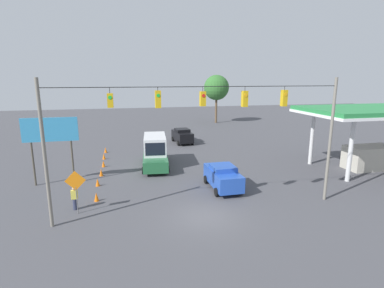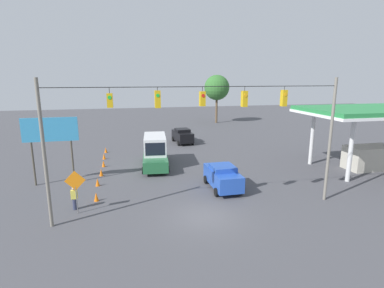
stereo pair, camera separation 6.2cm
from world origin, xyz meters
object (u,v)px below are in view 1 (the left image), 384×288
Objects in this scene: traffic_cone_fifth at (104,156)px; overhead_signal_span at (204,126)px; tree_horizon_left at (216,88)px; sedan_black_oncoming_deep at (182,136)px; traffic_cone_fourth at (103,164)px; pedestrian at (75,198)px; traffic_cone_second at (98,182)px; work_zone_sign at (76,184)px; gas_station at (374,125)px; sedan_blue_crossing_near at (223,176)px; roadside_billboard at (50,135)px; traffic_cone_nearest at (96,197)px; traffic_cone_third at (101,172)px; traffic_cone_farthest at (106,150)px; box_truck_green_withflow_mid at (155,151)px.

overhead_signal_span is at bearing 115.89° from traffic_cone_fifth.
traffic_cone_fifth is at bearing 49.32° from tree_horizon_left.
traffic_cone_fourth is at bearing 43.54° from sedan_black_oncoming_deep.
traffic_cone_second is at bearing -104.43° from pedestrian.
work_zone_sign is (7.90, -1.46, -3.64)m from overhead_signal_span.
gas_station is 32.04m from tree_horizon_left.
roadside_billboard is (12.99, -3.93, 3.08)m from sedan_blue_crossing_near.
gas_station reaches higher than traffic_cone_nearest.
traffic_cone_fifth is at bearing -88.96° from traffic_cone_third.
overhead_signal_span reaches higher than traffic_cone_fifth.
work_zone_sign is at bearing 61.47° from sedan_black_oncoming_deep.
traffic_cone_third is 8.59m from traffic_cone_farthest.
pedestrian is (0.25, -0.67, -1.21)m from work_zone_sign.
traffic_cone_fourth is 2.90m from traffic_cone_fifth.
traffic_cone_fourth is 0.12× the size of roadside_billboard.
sedan_black_oncoming_deep is 10.20m from traffic_cone_farthest.
box_truck_green_withflow_mid is at bearing -79.75° from overhead_signal_span.
traffic_cone_second is at bearing 90.03° from traffic_cone_fifth.
traffic_cone_third is 5.29m from roadside_billboard.
overhead_signal_span is 4.05× the size of sedan_black_oncoming_deep.
sedan_black_oncoming_deep is 17.35m from traffic_cone_second.
sedan_blue_crossing_near is 10.84m from traffic_cone_third.
overhead_signal_span is 28.39× the size of traffic_cone_fourth.
work_zone_sign is (0.83, 4.87, 1.67)m from traffic_cone_second.
traffic_cone_farthest is (7.06, -17.47, -5.31)m from overhead_signal_span.
sedan_black_oncoming_deep is 0.35× the size of gas_station.
traffic_cone_nearest is 2.63m from work_zone_sign.
box_truck_green_withflow_mid is 1.56× the size of sedan_black_oncoming_deep.
traffic_cone_farthest is (0.09, -8.59, 0.00)m from traffic_cone_third.
sedan_blue_crossing_near is at bearing 121.54° from box_truck_green_withflow_mid.
sedan_black_oncoming_deep is 21.96m from work_zone_sign.
overhead_signal_span is 1.41× the size of gas_station.
traffic_cone_third is 0.12× the size of roadside_billboard.
sedan_blue_crossing_near is 14.54m from traffic_cone_fifth.
overhead_signal_span reaches higher than gas_station.
traffic_cone_nearest is 39.41m from tree_horizon_left.
work_zone_sign is (0.99, 1.78, 1.67)m from traffic_cone_nearest.
gas_station is at bearing -170.82° from work_zone_sign.
work_zone_sign is at bearing 11.91° from sedan_blue_crossing_near.
pedestrian is (1.08, 12.45, 0.45)m from traffic_cone_fifth.
roadside_billboard is (13.06, 13.15, 3.07)m from sedan_black_oncoming_deep.
overhead_signal_span is 10.87m from traffic_cone_second.
traffic_cone_nearest is (4.93, 7.73, -1.15)m from box_truck_green_withflow_mid.
traffic_cone_fifth is at bearing -94.94° from pedestrian.
traffic_cone_third is 7.66m from work_zone_sign.
traffic_cone_fifth is at bearing -64.11° from overhead_signal_span.
gas_station is 2.38× the size of roadside_billboard.
work_zone_sign reaches higher than traffic_cone_farthest.
sedan_black_oncoming_deep is 7.02× the size of traffic_cone_second.
traffic_cone_fifth is 1.00× the size of traffic_cone_farthest.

